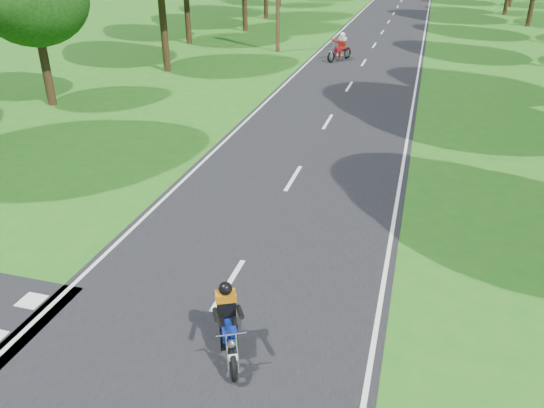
% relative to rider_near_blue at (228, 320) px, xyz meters
% --- Properties ---
extents(ground, '(160.00, 160.00, 0.00)m').
position_rel_rider_near_blue_xyz_m(ground, '(-0.73, -0.04, -0.72)').
color(ground, '#1A6316').
rests_on(ground, ground).
extents(main_road, '(7.00, 140.00, 0.02)m').
position_rel_rider_near_blue_xyz_m(main_road, '(-0.73, 49.96, -0.71)').
color(main_road, black).
rests_on(main_road, ground).
extents(road_markings, '(7.40, 140.00, 0.01)m').
position_rel_rider_near_blue_xyz_m(road_markings, '(-0.87, 48.09, -0.69)').
color(road_markings, silver).
rests_on(road_markings, main_road).
extents(rider_near_blue, '(1.24, 1.75, 1.39)m').
position_rel_rider_near_blue_xyz_m(rider_near_blue, '(0.00, 0.00, 0.00)').
color(rider_near_blue, navy).
rests_on(rider_near_blue, main_road).
extents(rider_far_red, '(1.51, 2.09, 1.67)m').
position_rel_rider_near_blue_xyz_m(rider_far_red, '(-2.28, 26.17, 0.14)').
color(rider_far_red, '#B00D28').
rests_on(rider_far_red, main_road).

